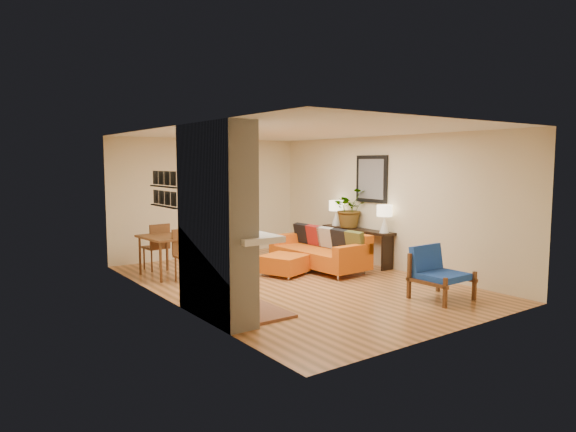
% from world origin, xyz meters
% --- Properties ---
extents(room_shell, '(6.50, 6.50, 6.50)m').
position_xyz_m(room_shell, '(0.60, 2.63, 1.24)').
color(room_shell, '#CE864F').
rests_on(room_shell, ground).
extents(fireplace, '(1.09, 1.68, 2.60)m').
position_xyz_m(fireplace, '(-2.00, -1.00, 1.24)').
color(fireplace, white).
rests_on(fireplace, ground).
extents(sofa, '(0.98, 2.12, 0.82)m').
position_xyz_m(sofa, '(1.14, 0.66, 0.36)').
color(sofa, silver).
rests_on(sofa, ground).
extents(ottoman, '(0.94, 0.94, 0.37)m').
position_xyz_m(ottoman, '(0.21, 0.61, 0.21)').
color(ottoman, silver).
rests_on(ottoman, ground).
extents(blue_chair, '(0.79, 0.77, 0.81)m').
position_xyz_m(blue_chair, '(1.18, -2.07, 0.43)').
color(blue_chair, brown).
rests_on(blue_chair, ground).
extents(dining_table, '(0.81, 1.72, 0.91)m').
position_xyz_m(dining_table, '(-1.58, 1.81, 0.60)').
color(dining_table, brown).
rests_on(dining_table, ground).
extents(console_table, '(0.34, 1.85, 0.72)m').
position_xyz_m(console_table, '(2.07, 0.64, 0.58)').
color(console_table, black).
rests_on(console_table, ground).
extents(lamp_near, '(0.30, 0.30, 0.54)m').
position_xyz_m(lamp_near, '(2.07, -0.12, 1.06)').
color(lamp_near, white).
rests_on(lamp_near, console_table).
extents(lamp_far, '(0.30, 0.30, 0.54)m').
position_xyz_m(lamp_far, '(2.07, 1.31, 1.06)').
color(lamp_far, white).
rests_on(lamp_far, console_table).
extents(houseplant, '(0.83, 0.75, 0.83)m').
position_xyz_m(houseplant, '(2.06, 0.86, 1.14)').
color(houseplant, '#1E5919').
rests_on(houseplant, console_table).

